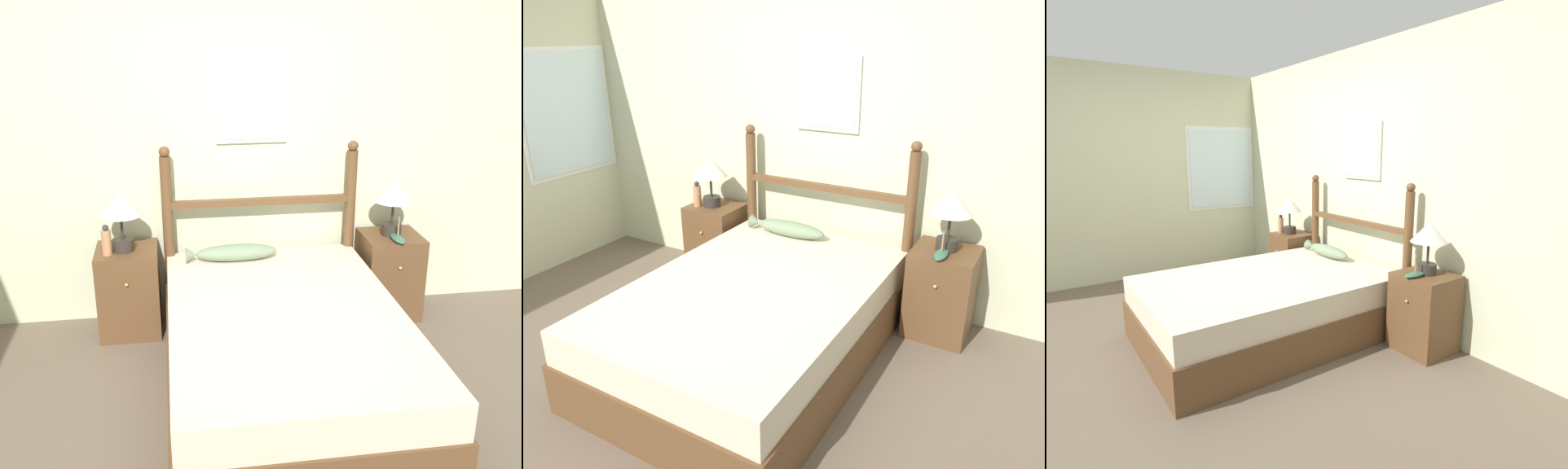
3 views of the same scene
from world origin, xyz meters
TOP-DOWN VIEW (x-y plane):
  - ground_plane at (0.00, 0.00)m, footprint 16.00×16.00m
  - wall_back at (0.00, 1.73)m, footprint 6.40×0.08m
  - bed at (0.25, 0.58)m, footprint 1.41×2.07m
  - headboard at (0.25, 1.58)m, footprint 1.41×0.08m
  - nightstand_left at (-0.71, 1.47)m, footprint 0.42×0.43m
  - nightstand_right at (1.21, 1.47)m, footprint 0.42×0.43m
  - table_lamp_left at (-0.73, 1.44)m, footprint 0.28×0.28m
  - table_lamp_right at (1.20, 1.48)m, footprint 0.28×0.28m
  - bottle at (-0.83, 1.38)m, footprint 0.06×0.06m
  - model_boat at (1.20, 1.34)m, footprint 0.08×0.21m
  - fish_pillow at (0.02, 1.40)m, footprint 0.64×0.14m

SIDE VIEW (x-z plane):
  - ground_plane at x=0.00m, z-range 0.00..0.00m
  - bed at x=0.25m, z-range 0.00..0.52m
  - nightstand_left at x=-0.71m, z-range 0.00..0.63m
  - nightstand_right at x=1.21m, z-range 0.00..0.63m
  - fish_pillow at x=0.02m, z-range 0.53..0.65m
  - model_boat at x=1.20m, z-range 0.56..0.74m
  - headboard at x=0.25m, z-range 0.05..1.37m
  - bottle at x=-0.83m, z-range 0.62..0.84m
  - table_lamp_left at x=-0.73m, z-range 0.73..1.14m
  - table_lamp_right at x=1.20m, z-range 0.73..1.14m
  - wall_back at x=0.00m, z-range 0.00..2.55m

